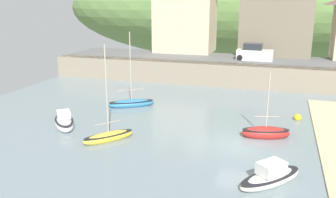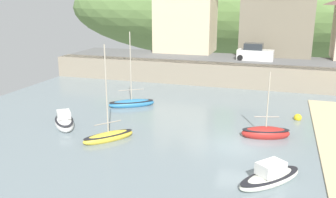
{
  "view_description": "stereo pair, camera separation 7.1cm",
  "coord_description": "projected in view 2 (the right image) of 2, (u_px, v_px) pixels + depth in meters",
  "views": [
    {
      "loc": [
        2.24,
        -22.55,
        9.32
      ],
      "look_at": [
        -5.57,
        2.48,
        2.07
      ],
      "focal_mm": 38.92,
      "sensor_mm": 36.0,
      "label": 1
    },
    {
      "loc": [
        2.31,
        -22.53,
        9.32
      ],
      "look_at": [
        -5.57,
        2.48,
        2.07
      ],
      "focal_mm": 38.92,
      "sensor_mm": 36.0,
      "label": 2
    }
  ],
  "objects": [
    {
      "name": "waterfront_building_left",
      "position": [
        186.0,
        12.0,
        47.97
      ],
      "size": [
        7.82,
        5.84,
        10.27
      ],
      "color": "beige",
      "rests_on": "ground"
    },
    {
      "name": "motorboat_with_cabin",
      "position": [
        132.0,
        103.0,
        32.62
      ],
      "size": [
        4.14,
        3.29,
        6.78
      ],
      "rotation": [
        0.0,
        0.0,
        0.57
      ],
      "color": "teal",
      "rests_on": "ground"
    },
    {
      "name": "hillside_backdrop",
      "position": [
        256.0,
        8.0,
        73.64
      ],
      "size": [
        80.0,
        44.0,
        21.31
      ],
      "color": "#608344",
      "rests_on": "ground"
    },
    {
      "name": "sailboat_far_left",
      "position": [
        266.0,
        133.0,
        25.28
      ],
      "size": [
        3.54,
        2.09,
        4.85
      ],
      "rotation": [
        0.0,
        0.0,
        0.27
      ],
      "color": "#A72520",
      "rests_on": "ground"
    },
    {
      "name": "sailboat_tall_mast",
      "position": [
        108.0,
        136.0,
        24.74
      ],
      "size": [
        3.09,
        3.47,
        6.69
      ],
      "rotation": [
        0.0,
        0.0,
        0.89
      ],
      "color": "gold",
      "rests_on": "ground"
    },
    {
      "name": "dinghy_open_wooden",
      "position": [
        270.0,
        177.0,
        19.07
      ],
      "size": [
        3.72,
        4.05,
        1.27
      ],
      "rotation": [
        0.0,
        0.0,
        0.87
      ],
      "color": "silver",
      "rests_on": "ground"
    },
    {
      "name": "parked_car_near_slipway",
      "position": [
        255.0,
        53.0,
        42.24
      ],
      "size": [
        4.18,
        1.91,
        1.95
      ],
      "rotation": [
        0.0,
        0.0,
        -0.05
      ],
      "color": "silver",
      "rests_on": "ground"
    },
    {
      "name": "waterfront_building_centre",
      "position": [
        277.0,
        14.0,
        44.66
      ],
      "size": [
        8.86,
        4.8,
        9.93
      ],
      "color": "#756C59",
      "rests_on": "ground"
    },
    {
      "name": "fishing_boat_green",
      "position": [
        64.0,
        122.0,
        27.43
      ],
      "size": [
        3.31,
        3.66,
        1.4
      ],
      "rotation": [
        0.0,
        0.0,
        -0.9
      ],
      "color": "white",
      "rests_on": "ground"
    },
    {
      "name": "quay_seawall",
      "position": [
        258.0,
        74.0,
        39.59
      ],
      "size": [
        48.0,
        9.4,
        2.4
      ],
      "color": "gray",
      "rests_on": "ground"
    },
    {
      "name": "mooring_buoy",
      "position": [
        298.0,
        118.0,
        28.93
      ],
      "size": [
        0.61,
        0.61,
        0.61
      ],
      "color": "yellow",
      "rests_on": "ground"
    }
  ]
}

